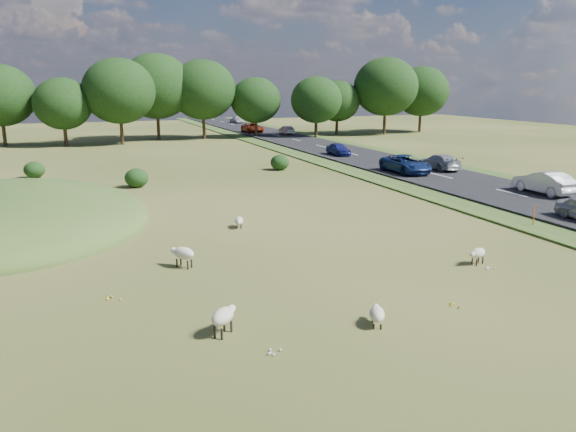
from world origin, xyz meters
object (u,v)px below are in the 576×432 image
object	(u,v)px
sheep_2	(478,253)
car_4	(544,183)
sheep_3	(223,316)
car_0	(237,119)
car_3	(338,149)
sheep_4	(183,253)
sheep_0	(239,221)
car_6	(406,164)
car_2	(252,128)
sheep_1	(377,314)
car_5	(439,162)
marker_post	(534,216)
car_1	(286,130)

from	to	relation	value
sheep_2	car_4	xyz separation A→B (m)	(14.03, 10.47, 0.50)
sheep_3	car_0	bearing A→B (deg)	28.51
car_3	sheep_4	bearing A→B (deg)	-125.78
sheep_0	sheep_2	world-z (taller)	sheep_2
car_6	car_0	bearing A→B (deg)	86.69
car_0	car_2	world-z (taller)	car_2
sheep_1	car_5	size ratio (longest dim) A/B	0.25
marker_post	car_2	world-z (taller)	car_2
car_0	car_3	bearing A→B (deg)	85.88
sheep_3	marker_post	bearing A→B (deg)	-25.09
sheep_4	car_4	world-z (taller)	car_4
car_0	car_1	xyz separation A→B (m)	(0.00, -27.23, -0.06)
sheep_1	car_3	size ratio (longest dim) A/B	0.30
car_4	sheep_3	bearing A→B (deg)	27.21
car_1	car_3	xyz separation A→B (m)	(-3.80, -25.54, 0.03)
marker_post	sheep_2	world-z (taller)	marker_post
sheep_0	car_2	size ratio (longest dim) A/B	0.21
car_6	marker_post	bearing A→B (deg)	-100.09
car_0	sheep_0	bearing A→B (deg)	74.32
car_0	car_1	world-z (taller)	car_0
car_5	car_6	bearing A→B (deg)	9.06
car_5	sheep_3	bearing A→B (deg)	44.25
sheep_0	marker_post	bearing A→B (deg)	87.31
sheep_0	car_0	size ratio (longest dim) A/B	0.23
sheep_2	car_3	bearing A→B (deg)	-125.47
sheep_1	car_0	world-z (taller)	car_0
sheep_3	sheep_4	world-z (taller)	sheep_4
sheep_3	car_3	size ratio (longest dim) A/B	0.31
sheep_4	car_3	distance (m)	37.78
car_2	car_4	bearing A→B (deg)	-86.03
sheep_2	sheep_4	bearing A→B (deg)	-38.15
sheep_0	car_6	bearing A→B (deg)	141.51
sheep_1	sheep_4	distance (m)	9.34
marker_post	sheep_0	size ratio (longest dim) A/B	1.12
car_1	car_3	bearing A→B (deg)	81.54
sheep_0	sheep_3	size ratio (longest dim) A/B	0.95
sheep_2	car_2	distance (m)	65.98
car_0	car_2	xyz separation A→B (m)	(-3.80, -22.35, 0.06)
sheep_1	car_3	distance (m)	42.44
sheep_3	sheep_2	bearing A→B (deg)	-31.92
marker_post	sheep_3	bearing A→B (deg)	-159.62
sheep_1	sheep_2	distance (m)	8.18
car_0	car_4	world-z (taller)	car_4
sheep_0	sheep_1	xyz separation A→B (m)	(0.65, -13.72, 0.02)
sheep_0	car_6	distance (m)	21.70
marker_post	sheep_0	distance (m)	15.91
sheep_1	car_1	bearing A→B (deg)	7.17
sheep_4	car_0	world-z (taller)	car_0
marker_post	sheep_1	size ratio (longest dim) A/B	1.06
marker_post	car_0	world-z (taller)	car_0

